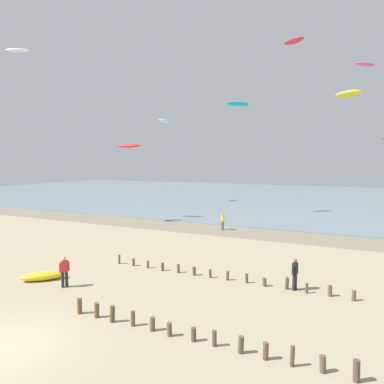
{
  "coord_description": "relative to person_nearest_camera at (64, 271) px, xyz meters",
  "views": [
    {
      "loc": [
        11.87,
        -8.08,
        6.86
      ],
      "look_at": [
        2.02,
        12.21,
        4.94
      ],
      "focal_mm": 32.72,
      "sensor_mm": 36.0,
      "label": 1
    }
  ],
  "objects": [
    {
      "name": "ground_plane",
      "position": [
        2.63,
        -5.74,
        -0.92
      ],
      "size": [
        160.0,
        160.0,
        0.0
      ],
      "primitive_type": "plane",
      "color": "tan"
    },
    {
      "name": "wet_sand_strip",
      "position": [
        2.63,
        18.72,
        -0.91
      ],
      "size": [
        120.0,
        5.35,
        0.01
      ],
      "primitive_type": "cube",
      "color": "gray",
      "rests_on": "ground"
    },
    {
      "name": "sea",
      "position": [
        2.63,
        56.4,
        -0.87
      ],
      "size": [
        160.0,
        70.0,
        0.1
      ],
      "primitive_type": "cube",
      "color": "gray",
      "rests_on": "ground"
    },
    {
      "name": "groyne_near",
      "position": [
        10.93,
        -2.2,
        -0.6
      ],
      "size": [
        16.32,
        0.34,
        0.73
      ],
      "color": "brown",
      "rests_on": "ground"
    },
    {
      "name": "groyne_mid",
      "position": [
        7.73,
        4.94,
        -0.65
      ],
      "size": [
        14.66,
        0.36,
        0.65
      ],
      "color": "brown",
      "rests_on": "ground"
    },
    {
      "name": "person_nearest_camera",
      "position": [
        0.0,
        0.0,
        0.0
      ],
      "size": [
        0.35,
        0.53,
        1.71
      ],
      "color": "#232328",
      "rests_on": "ground"
    },
    {
      "name": "person_mid_beach",
      "position": [
        11.48,
        5.08,
        0.0
      ],
      "size": [
        0.29,
        0.56,
        1.71
      ],
      "color": "#232328",
      "rests_on": "ground"
    },
    {
      "name": "person_by_waterline",
      "position": [
        1.96,
        19.17,
        0.0
      ],
      "size": [
        0.41,
        0.44,
        1.71
      ],
      "color": "#4C4C56",
      "rests_on": "ground"
    },
    {
      "name": "grounded_kite",
      "position": [
        -2.02,
        0.3,
        -0.67
      ],
      "size": [
        2.38,
        2.41,
        0.5
      ],
      "primitive_type": "ellipsoid",
      "rotation": [
        0.0,
        0.0,
        0.8
      ],
      "color": "yellow",
      "rests_on": "ground"
    },
    {
      "name": "kite_aloft_2",
      "position": [
        12.91,
        27.98,
        13.28
      ],
      "size": [
        3.22,
        2.5,
        0.89
      ],
      "primitive_type": "ellipsoid",
      "rotation": [
        -0.47,
        0.0,
        5.76
      ],
      "color": "yellow"
    },
    {
      "name": "kite_aloft_3",
      "position": [
        14.41,
        18.58,
        13.91
      ],
      "size": [
        1.86,
        1.88,
        0.4
      ],
      "primitive_type": "ellipsoid",
      "rotation": [
        0.13,
        0.0,
        0.8
      ],
      "color": "#E54C99"
    },
    {
      "name": "kite_aloft_4",
      "position": [
        -10.46,
        20.4,
        7.91
      ],
      "size": [
        3.08,
        1.39,
        0.61
      ],
      "primitive_type": "ellipsoid",
      "rotation": [
        -0.15,
        0.0,
        3.27
      ],
      "color": "red"
    },
    {
      "name": "kite_aloft_5",
      "position": [
        -17.96,
        11.8,
        17.49
      ],
      "size": [
        2.55,
        1.99,
        0.52
      ],
      "primitive_type": "ellipsoid",
      "rotation": [
        -0.17,
        0.0,
        3.68
      ],
      "color": "white"
    },
    {
      "name": "kite_aloft_6",
      "position": [
        7.12,
        27.58,
        19.53
      ],
      "size": [
        2.74,
        2.01,
        0.74
      ],
      "primitive_type": "ellipsoid",
      "rotation": [
        0.46,
        0.0,
        2.67
      ],
      "color": "red"
    },
    {
      "name": "kite_aloft_7",
      "position": [
        -0.08,
        29.72,
        13.41
      ],
      "size": [
        2.97,
        3.27,
        0.71
      ],
      "primitive_type": "ellipsoid",
      "rotation": [
        0.18,
        0.0,
        4.02
      ],
      "color": "#19B2B7"
    },
    {
      "name": "kite_aloft_8",
      "position": [
        -15.35,
        37.19,
        12.83
      ],
      "size": [
        1.1,
        3.23,
        0.55
      ],
      "primitive_type": "ellipsoid",
      "rotation": [
        0.04,
        0.0,
        4.7
      ],
      "color": "white"
    }
  ]
}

